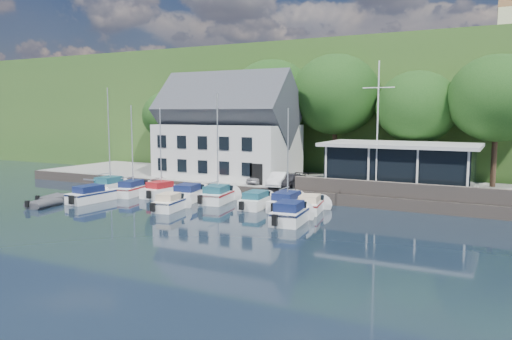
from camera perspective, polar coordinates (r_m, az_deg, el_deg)
The scene contains 33 objects.
ground at distance 35.80m, azimuth -7.07°, elevation -5.98°, with size 180.00×180.00×0.00m, color black.
quay at distance 50.87m, azimuth 4.13°, elevation -1.64°, with size 60.00×13.00×1.00m, color gray.
quay_face at distance 45.03m, azimuth 0.86°, elevation -2.69°, with size 60.00×0.30×1.00m, color #62574F.
hillside at distance 92.92m, azimuth 15.15°, elevation 6.50°, with size 160.00×75.00×16.00m, color #305720.
field_patch at distance 99.84m, azimuth 20.87°, elevation 10.97°, with size 50.00×30.00×0.30m, color #515F2F.
harbor_building at distance 52.69m, azimuth -3.29°, elevation 3.95°, with size 14.40×8.20×8.70m, color silver, non-canonical shape.
club_pavilion at distance 45.88m, azimuth 16.12°, elevation 0.43°, with size 13.20×7.20×4.10m, color black, non-canonical shape.
seawall at distance 41.39m, azimuth 16.16°, elevation -2.23°, with size 18.00×0.50×1.20m, color #62574F.
gangway at distance 52.98m, azimuth -16.34°, elevation -2.11°, with size 1.20×6.00×1.40m, color silver, non-canonical shape.
car_silver at distance 47.77m, azimuth 0.33°, elevation -0.89°, with size 1.28×3.19×1.09m, color #B0B0B5.
car_white at distance 45.78m, azimuth 2.63°, elevation -1.08°, with size 1.40×4.01×1.32m, color silver.
car_dgrey at distance 45.73m, azimuth 3.95°, elevation -1.19°, with size 1.63×4.02×1.17m, color #2A2A2F.
car_blue at distance 45.38m, azimuth 8.62°, elevation -1.25°, with size 1.45×3.67×1.26m, color #324E98.
flagpole at distance 42.93m, azimuth 13.71°, elevation 4.72°, with size 2.64×0.20×11.01m, color silver, non-canonical shape.
tree_0 at distance 64.49m, azimuth -9.81°, elevation 4.70°, with size 6.95×6.95×9.50m, color #12330F, non-canonical shape.
tree_1 at distance 59.11m, azimuth -4.67°, elevation 5.53°, with size 8.34×8.34×11.39m, color #12330F, non-canonical shape.
tree_2 at distance 56.38m, azimuth 1.83°, elevation 6.14°, with size 9.26×9.26×12.66m, color #12330F, non-canonical shape.
tree_3 at distance 54.04m, azimuth 9.03°, elevation 6.18°, with size 9.45×9.45×12.92m, color #12330F, non-canonical shape.
tree_4 at distance 51.57m, azimuth 17.86°, elevation 4.78°, with size 7.93×7.93×10.84m, color #12330F, non-canonical shape.
tree_5 at distance 50.26m, azimuth 25.74°, elevation 5.06°, with size 8.77×8.77×11.99m, color #12330F, non-canonical shape.
boat_r1_0 at distance 50.68m, azimuth -16.43°, elevation 2.78°, with size 2.17×5.90×9.27m, color white, non-canonical shape.
boat_r1_1 at distance 48.01m, azimuth -13.97°, elevation 2.37°, with size 1.78×6.28×8.79m, color white, non-canonical shape.
boat_r1_2 at distance 46.54m, azimuth -10.84°, elevation 2.37°, with size 1.96×5.68×8.87m, color white, non-canonical shape.
boat_r1_3 at distance 44.54m, azimuth -7.66°, elevation -2.54°, with size 2.17×5.63×1.49m, color white, non-canonical shape.
boat_r1_4 at distance 43.03m, azimuth -4.42°, elevation 2.31°, with size 2.11×5.99×9.14m, color white, non-canonical shape.
boat_r1_5 at distance 41.01m, azimuth 0.09°, elevation -3.35°, with size 1.84×5.97×1.36m, color white, non-canonical shape.
boat_r1_6 at distance 39.71m, azimuth 3.66°, elevation 1.82°, with size 2.08×6.34×8.93m, color white, non-canonical shape.
boat_r1_7 at distance 39.37m, azimuth 6.25°, elevation -3.81°, with size 1.82×5.21×1.36m, color white, non-canonical shape.
boat_r2_0 at distance 45.82m, azimuth -18.32°, elevation -2.56°, with size 1.90×6.23×1.48m, color white, non-canonical shape.
boat_r2_2 at distance 40.42m, azimuth -9.79°, elevation -3.57°, with size 1.73×4.80×1.39m, color white, non-canonical shape.
boat_r2_4 at distance 35.31m, azimuth 3.93°, elevation -4.82°, with size 2.15×5.51×1.57m, color white, non-canonical shape.
dinghy_0 at distance 47.23m, azimuth -22.14°, elevation -2.92°, with size 1.83×3.05×0.71m, color #343539, non-canonical shape.
dinghy_1 at distance 44.92m, azimuth -23.08°, elevation -3.43°, with size 1.85×3.08×0.72m, color #343539, non-canonical shape.
Camera 1 is at (19.84, -28.77, 7.74)m, focal length 35.00 mm.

